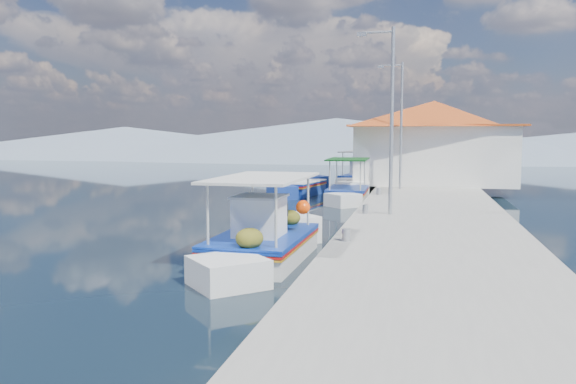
# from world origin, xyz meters

# --- Properties ---
(ground) EXTENTS (160.00, 160.00, 0.00)m
(ground) POSITION_xyz_m (0.00, 0.00, 0.00)
(ground) COLOR black
(ground) RESTS_ON ground
(quay) EXTENTS (5.00, 44.00, 0.50)m
(quay) POSITION_xyz_m (5.90, 6.00, 0.25)
(quay) COLOR gray
(quay) RESTS_ON ground
(bollards) EXTENTS (0.20, 17.20, 0.30)m
(bollards) POSITION_xyz_m (3.80, 5.25, 0.65)
(bollards) COLOR #A5A8AD
(bollards) RESTS_ON quay
(main_caique) EXTENTS (2.13, 6.99, 2.30)m
(main_caique) POSITION_xyz_m (1.80, -3.33, 0.44)
(main_caique) COLOR silver
(main_caique) RESTS_ON ground
(caique_green_canopy) EXTENTS (1.87, 5.91, 2.21)m
(caique_green_canopy) POSITION_xyz_m (2.26, 9.66, 0.33)
(caique_green_canopy) COLOR silver
(caique_green_canopy) RESTS_ON ground
(caique_blue_hull) EXTENTS (2.51, 5.97, 1.08)m
(caique_blue_hull) POSITION_xyz_m (-0.55, 11.91, 0.29)
(caique_blue_hull) COLOR navy
(caique_blue_hull) RESTS_ON ground
(caique_far) EXTENTS (2.60, 6.59, 2.34)m
(caique_far) POSITION_xyz_m (2.04, 18.06, 0.43)
(caique_far) COLOR silver
(caique_far) RESTS_ON ground
(harbor_building) EXTENTS (10.49, 10.49, 4.40)m
(harbor_building) POSITION_xyz_m (6.20, 15.00, 2.78)
(harbor_building) COLOR white
(harbor_building) RESTS_ON quay
(lamp_post_near) EXTENTS (1.21, 0.14, 6.00)m
(lamp_post_near) POSITION_xyz_m (4.51, 2.00, 3.85)
(lamp_post_near) COLOR #A5A8AD
(lamp_post_near) RESTS_ON quay
(lamp_post_far) EXTENTS (1.21, 0.14, 6.00)m
(lamp_post_far) POSITION_xyz_m (4.51, 11.00, 3.85)
(lamp_post_far) COLOR #A5A8AD
(lamp_post_far) RESTS_ON quay
(mountain_ridge) EXTENTS (171.40, 96.00, 5.50)m
(mountain_ridge) POSITION_xyz_m (6.54, 56.00, 2.04)
(mountain_ridge) COLOR slate
(mountain_ridge) RESTS_ON ground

